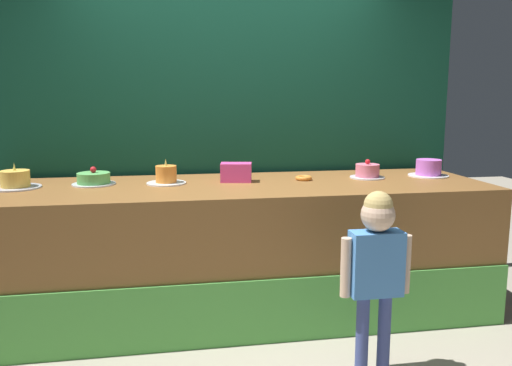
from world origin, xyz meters
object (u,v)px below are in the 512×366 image
at_px(cake_center, 166,176).
at_px(cake_far_right, 428,169).
at_px(pink_box, 236,172).
at_px(cake_left, 94,179).
at_px(donut, 304,178).
at_px(cake_right, 367,172).
at_px(child_figure, 376,258).
at_px(cake_far_left, 15,180).

height_order(cake_center, cake_far_right, cake_center).
bearing_deg(pink_box, cake_left, 177.80).
height_order(pink_box, donut, pink_box).
bearing_deg(cake_left, cake_right, -1.35).
distance_m(cake_left, cake_center, 0.50).
bearing_deg(cake_left, donut, -2.28).
relative_size(child_figure, donut, 8.50).
relative_size(donut, cake_far_left, 0.38).
bearing_deg(donut, child_figure, -83.35).
distance_m(cake_left, cake_far_right, 2.51).
xyz_separation_m(donut, cake_far_left, (-2.01, 0.01, 0.04)).
relative_size(child_figure, cake_right, 4.01).
bearing_deg(pink_box, cake_far_left, -179.39).
bearing_deg(cake_center, cake_far_right, 0.13).
bearing_deg(donut, cake_center, 179.30).
distance_m(pink_box, cake_far_right, 1.50).
distance_m(child_figure, cake_far_left, 2.41).
bearing_deg(cake_far_right, cake_center, -179.87).
bearing_deg(cake_far_right, child_figure, -128.76).
distance_m(pink_box, cake_far_left, 1.50).
relative_size(pink_box, cake_center, 0.79).
xyz_separation_m(donut, cake_right, (0.50, 0.01, 0.03)).
bearing_deg(pink_box, donut, -2.44).
xyz_separation_m(cake_right, cake_far_right, (0.50, 0.00, 0.01)).
height_order(child_figure, pink_box, pink_box).
bearing_deg(cake_center, donut, -0.70).
xyz_separation_m(pink_box, cake_far_right, (1.50, -0.00, -0.01)).
height_order(cake_left, cake_far_right, cake_far_right).
relative_size(donut, cake_left, 0.41).
xyz_separation_m(donut, cake_center, (-1.00, 0.01, 0.04)).
distance_m(cake_center, cake_right, 1.50).
relative_size(cake_far_left, cake_far_right, 1.08).
distance_m(child_figure, pink_box, 1.31).
relative_size(cake_left, cake_right, 1.14).
bearing_deg(cake_far_left, cake_right, 0.17).
xyz_separation_m(child_figure, donut, (-0.13, 1.08, 0.28)).
bearing_deg(pink_box, cake_far_right, -0.18).
xyz_separation_m(cake_center, cake_right, (1.50, 0.00, -0.01)).
xyz_separation_m(cake_left, cake_center, (0.50, -0.05, 0.01)).
height_order(child_figure, cake_right, cake_right).
xyz_separation_m(cake_far_left, cake_center, (1.00, 0.01, 0.00)).
bearing_deg(donut, cake_far_right, 0.96).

